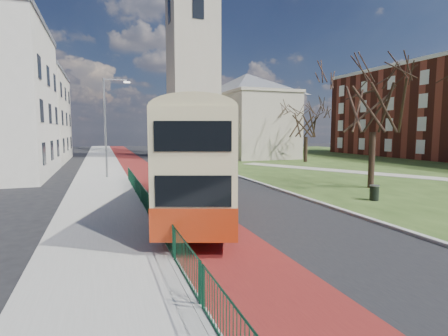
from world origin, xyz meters
name	(u,v)px	position (x,y,z in m)	size (l,w,h in m)	color
ground	(240,234)	(0.00, 0.00, 0.00)	(160.00, 160.00, 0.00)	black
road_carriageway	(174,173)	(1.50, 20.00, 0.01)	(9.00, 120.00, 0.01)	black
bus_lane	(145,174)	(-1.20, 20.00, 0.01)	(3.40, 120.00, 0.01)	#591414
pavement_west	(101,175)	(-5.00, 20.00, 0.06)	(4.00, 120.00, 0.12)	gray
kerb_west	(124,174)	(-3.00, 20.00, 0.07)	(0.25, 120.00, 0.13)	#999993
kerb_east	(214,168)	(6.10, 22.00, 0.07)	(0.25, 80.00, 0.13)	#999993
grass_green	(369,163)	(26.00, 22.00, 0.02)	(40.00, 80.00, 0.04)	#2B4318
footpath	(415,177)	(20.00, 10.00, 0.06)	(2.20, 36.00, 0.03)	#9E998C
pedestrian_railing	(148,204)	(-2.95, 4.00, 0.55)	(0.07, 24.00, 1.12)	#0D3924
gothic_church	(223,68)	(12.56, 38.00, 13.13)	(16.38, 18.00, 40.00)	#9F9681
street_block_far	(23,116)	(-14.00, 38.00, 5.76)	(10.30, 16.30, 11.50)	#BAB39D
streetlamp	(107,122)	(-4.35, 18.00, 4.59)	(2.13, 0.18, 8.00)	gray
bus	(205,156)	(-0.38, 3.38, 2.77)	(6.45, 11.84, 4.85)	#A82D0F
winter_tree_near	(375,87)	(12.46, 6.86, 6.81)	(7.40, 7.40, 9.77)	black
winter_tree_far	(306,117)	(19.22, 25.57, 5.60)	(6.72, 6.72, 8.04)	black
litter_bin	(374,193)	(9.46, 3.28, 0.47)	(0.70, 0.70, 0.86)	black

